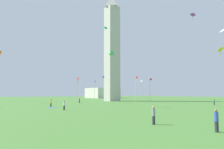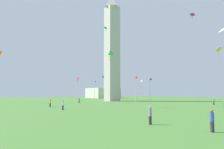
{
  "view_description": "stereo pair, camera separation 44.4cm",
  "coord_description": "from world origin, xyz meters",
  "px_view_note": "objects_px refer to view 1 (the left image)",
  "views": [
    {
      "loc": [
        68.26,
        -43.99,
        2.94
      ],
      "look_at": [
        0.0,
        0.0,
        10.28
      ],
      "focal_mm": 33.59,
      "sensor_mm": 36.0,
      "label": 1
    },
    {
      "loc": [
        68.5,
        -43.62,
        2.94
      ],
      "look_at": [
        0.0,
        0.0,
        10.28
      ],
      "focal_mm": 33.59,
      "sensor_mm": 36.0,
      "label": 2
    }
  ],
  "objects_px": {
    "person_gray_shirt": "(154,115)",
    "person_green_shirt": "(214,102)",
    "flagpole_e": "(141,89)",
    "kite_cyan_diamond": "(106,28)",
    "flagpole_nw": "(103,88)",
    "person_purple_shirt": "(79,100)",
    "person_blue_shirt": "(216,121)",
    "person_white_shirt": "(64,105)",
    "distant_building": "(102,93)",
    "kite_yellow_diamond": "(220,50)",
    "flagpole_se": "(119,90)",
    "kite_orange_box": "(0,53)",
    "picnic_blanket_near_first_person": "(52,108)",
    "flagpole_s": "(94,89)",
    "flagpole_n": "(136,88)",
    "flagpole_ne": "(150,89)",
    "kite_green_delta": "(110,54)",
    "kite_white_diamond": "(224,30)",
    "person_yellow_shirt": "(51,103)",
    "flagpole_sw": "(77,89)",
    "flagpole_w": "(77,88)",
    "kite_purple_diamond": "(193,15)"
  },
  "relations": [
    {
      "from": "person_green_shirt",
      "to": "picnic_blanket_near_first_person",
      "type": "relative_size",
      "value": 0.94
    },
    {
      "from": "person_green_shirt",
      "to": "kite_white_diamond",
      "type": "bearing_deg",
      "value": 155.27
    },
    {
      "from": "flagpole_se",
      "to": "person_green_shirt",
      "type": "height_order",
      "value": "flagpole_se"
    },
    {
      "from": "person_purple_shirt",
      "to": "person_gray_shirt",
      "type": "xyz_separation_m",
      "value": [
        45.43,
        -12.59,
        0.03
      ]
    },
    {
      "from": "person_blue_shirt",
      "to": "kite_purple_diamond",
      "type": "height_order",
      "value": "kite_purple_diamond"
    },
    {
      "from": "flagpole_n",
      "to": "kite_orange_box",
      "type": "xyz_separation_m",
      "value": [
        -22.11,
        -38.3,
        11.35
      ]
    },
    {
      "from": "flagpole_ne",
      "to": "kite_orange_box",
      "type": "bearing_deg",
      "value": -110.22
    },
    {
      "from": "kite_green_delta",
      "to": "kite_yellow_diamond",
      "type": "xyz_separation_m",
      "value": [
        22.69,
        4.62,
        -2.56
      ]
    },
    {
      "from": "flagpole_nw",
      "to": "kite_yellow_diamond",
      "type": "bearing_deg",
      "value": -5.8
    },
    {
      "from": "kite_purple_diamond",
      "to": "kite_green_delta",
      "type": "height_order",
      "value": "kite_purple_diamond"
    },
    {
      "from": "person_white_shirt",
      "to": "person_gray_shirt",
      "type": "distance_m",
      "value": 21.32
    },
    {
      "from": "flagpole_e",
      "to": "kite_cyan_diamond",
      "type": "relative_size",
      "value": 5.13
    },
    {
      "from": "kite_cyan_diamond",
      "to": "kite_yellow_diamond",
      "type": "xyz_separation_m",
      "value": [
        40.41,
        -4.79,
        -14.92
      ]
    },
    {
      "from": "flagpole_ne",
      "to": "flagpole_se",
      "type": "distance_m",
      "value": 20.47
    },
    {
      "from": "person_gray_shirt",
      "to": "person_green_shirt",
      "type": "height_order",
      "value": "person_gray_shirt"
    },
    {
      "from": "person_gray_shirt",
      "to": "kite_yellow_diamond",
      "type": "height_order",
      "value": "kite_yellow_diamond"
    },
    {
      "from": "picnic_blanket_near_first_person",
      "to": "flagpole_sw",
      "type": "bearing_deg",
      "value": 149.62
    },
    {
      "from": "flagpole_e",
      "to": "kite_yellow_diamond",
      "type": "xyz_separation_m",
      "value": [
        51.51,
        -28.9,
        4.57
      ]
    },
    {
      "from": "person_white_shirt",
      "to": "person_blue_shirt",
      "type": "relative_size",
      "value": 0.97
    },
    {
      "from": "kite_yellow_diamond",
      "to": "flagpole_nw",
      "type": "bearing_deg",
      "value": 174.2
    },
    {
      "from": "flagpole_ne",
      "to": "flagpole_nw",
      "type": "xyz_separation_m",
      "value": [
        -0.0,
        -20.47,
        0.0
      ]
    },
    {
      "from": "person_purple_shirt",
      "to": "flagpole_se",
      "type": "bearing_deg",
      "value": 26.45
    },
    {
      "from": "person_green_shirt",
      "to": "kite_cyan_diamond",
      "type": "height_order",
      "value": "kite_cyan_diamond"
    },
    {
      "from": "flagpole_e",
      "to": "picnic_blanket_near_first_person",
      "type": "xyz_separation_m",
      "value": [
        25.04,
        -45.38,
        -4.69
      ]
    },
    {
      "from": "flagpole_w",
      "to": "kite_green_delta",
      "type": "xyz_separation_m",
      "value": [
        28.81,
        -4.57,
        7.13
      ]
    },
    {
      "from": "flagpole_n",
      "to": "flagpole_se",
      "type": "bearing_deg",
      "value": 157.5
    },
    {
      "from": "person_yellow_shirt",
      "to": "kite_green_delta",
      "type": "distance_m",
      "value": 17.04
    },
    {
      "from": "person_blue_shirt",
      "to": "person_gray_shirt",
      "type": "xyz_separation_m",
      "value": [
        -5.43,
        -1.31,
        0.01
      ]
    },
    {
      "from": "person_white_shirt",
      "to": "distant_building",
      "type": "relative_size",
      "value": 0.09
    },
    {
      "from": "person_blue_shirt",
      "to": "person_white_shirt",
      "type": "bearing_deg",
      "value": 61.77
    },
    {
      "from": "flagpole_s",
      "to": "kite_white_diamond",
      "type": "relative_size",
      "value": 3.44
    },
    {
      "from": "person_green_shirt",
      "to": "kite_green_delta",
      "type": "relative_size",
      "value": 0.71
    },
    {
      "from": "person_gray_shirt",
      "to": "person_green_shirt",
      "type": "xyz_separation_m",
      "value": [
        -16.16,
        36.56,
        -0.04
      ]
    },
    {
      "from": "person_yellow_shirt",
      "to": "kite_white_diamond",
      "type": "xyz_separation_m",
      "value": [
        23.66,
        27.55,
        14.84
      ]
    },
    {
      "from": "kite_white_diamond",
      "to": "flagpole_sw",
      "type": "bearing_deg",
      "value": -172.3
    },
    {
      "from": "person_green_shirt",
      "to": "kite_green_delta",
      "type": "distance_m",
      "value": 29.31
    },
    {
      "from": "flagpole_ne",
      "to": "flagpole_nw",
      "type": "relative_size",
      "value": 1.0
    },
    {
      "from": "flagpole_e",
      "to": "kite_orange_box",
      "type": "distance_m",
      "value": 54.52
    },
    {
      "from": "person_gray_shirt",
      "to": "flagpole_e",
      "type": "bearing_deg",
      "value": 19.63
    },
    {
      "from": "flagpole_n",
      "to": "distant_building",
      "type": "height_order",
      "value": "flagpole_n"
    },
    {
      "from": "kite_green_delta",
      "to": "kite_yellow_diamond",
      "type": "height_order",
      "value": "kite_green_delta"
    },
    {
      "from": "flagpole_nw",
      "to": "kite_cyan_diamond",
      "type": "bearing_deg",
      "value": 34.33
    },
    {
      "from": "flagpole_ne",
      "to": "person_white_shirt",
      "type": "relative_size",
      "value": 5.07
    },
    {
      "from": "kite_orange_box",
      "to": "flagpole_n",
      "type": "bearing_deg",
      "value": 60.0
    },
    {
      "from": "flagpole_se",
      "to": "kite_orange_box",
      "type": "distance_m",
      "value": 49.91
    },
    {
      "from": "flagpole_ne",
      "to": "flagpole_w",
      "type": "height_order",
      "value": "same"
    },
    {
      "from": "flagpole_s",
      "to": "flagpole_n",
      "type": "bearing_deg",
      "value": -0.0
    },
    {
      "from": "flagpole_nw",
      "to": "person_purple_shirt",
      "type": "height_order",
      "value": "flagpole_nw"
    },
    {
      "from": "kite_cyan_diamond",
      "to": "kite_purple_diamond",
      "type": "distance_m",
      "value": 27.08
    },
    {
      "from": "flagpole_w",
      "to": "person_purple_shirt",
      "type": "bearing_deg",
      "value": -18.74
    }
  ]
}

